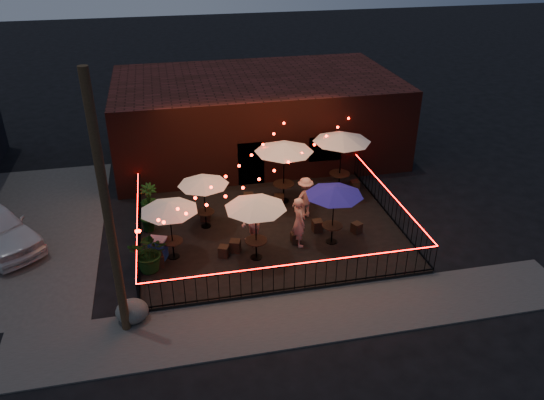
# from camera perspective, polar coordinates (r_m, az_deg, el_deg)

# --- Properties ---
(ground) EXTENTS (110.00, 110.00, 0.00)m
(ground) POSITION_cam_1_polar(r_m,az_deg,el_deg) (19.45, 0.96, -6.43)
(ground) COLOR black
(ground) RESTS_ON ground
(patio) EXTENTS (10.00, 8.00, 0.15)m
(patio) POSITION_cam_1_polar(r_m,az_deg,el_deg) (21.05, -0.27, -3.23)
(patio) COLOR black
(patio) RESTS_ON ground
(sidewalk) EXTENTS (18.00, 2.50, 0.05)m
(sidewalk) POSITION_cam_1_polar(r_m,az_deg,el_deg) (16.95, 3.49, -12.47)
(sidewalk) COLOR #403D3B
(sidewalk) RESTS_ON ground
(brick_building) EXTENTS (14.00, 8.00, 4.00)m
(brick_building) POSITION_cam_1_polar(r_m,az_deg,el_deg) (27.52, -1.69, 9.01)
(brick_building) COLOR black
(brick_building) RESTS_ON ground
(utility_pole) EXTENTS (0.26, 0.26, 8.00)m
(utility_pole) POSITION_cam_1_polar(r_m,az_deg,el_deg) (14.87, -17.25, -1.53)
(utility_pole) COLOR #322614
(utility_pole) RESTS_ON ground
(fence_front) EXTENTS (10.00, 0.04, 1.04)m
(fence_front) POSITION_cam_1_polar(r_m,az_deg,el_deg) (17.49, 2.46, -8.28)
(fence_front) COLOR black
(fence_front) RESTS_ON patio
(fence_left) EXTENTS (0.04, 8.00, 1.04)m
(fence_left) POSITION_cam_1_polar(r_m,az_deg,el_deg) (20.46, -14.13, -3.27)
(fence_left) COLOR black
(fence_left) RESTS_ON patio
(fence_right) EXTENTS (0.04, 8.00, 1.04)m
(fence_right) POSITION_cam_1_polar(r_m,az_deg,el_deg) (22.19, 12.47, -0.43)
(fence_right) COLOR black
(fence_right) RESTS_ON patio
(festoon_lights) EXTENTS (10.02, 8.72, 1.32)m
(festoon_lights) POSITION_cam_1_polar(r_m,az_deg,el_deg) (19.45, -3.01, 2.14)
(festoon_lights) COLOR red
(festoon_lights) RESTS_ON ground
(cafe_table_0) EXTENTS (2.67, 2.67, 2.25)m
(cafe_table_0) POSITION_cam_1_polar(r_m,az_deg,el_deg) (18.59, -11.03, -0.78)
(cafe_table_0) COLOR black
(cafe_table_0) RESTS_ON patio
(cafe_table_1) EXTENTS (2.02, 2.02, 2.17)m
(cafe_table_1) POSITION_cam_1_polar(r_m,az_deg,el_deg) (20.35, -7.41, 1.97)
(cafe_table_1) COLOR black
(cafe_table_1) RESTS_ON patio
(cafe_table_2) EXTENTS (2.85, 2.85, 2.41)m
(cafe_table_2) POSITION_cam_1_polar(r_m,az_deg,el_deg) (18.15, -1.78, -0.47)
(cafe_table_2) COLOR black
(cafe_table_2) RESTS_ON patio
(cafe_table_3) EXTENTS (3.00, 3.00, 2.72)m
(cafe_table_3) POSITION_cam_1_polar(r_m,az_deg,el_deg) (21.92, 1.31, 5.63)
(cafe_table_3) COLOR black
(cafe_table_3) RESTS_ON patio
(cafe_table_4) EXTENTS (2.64, 2.64, 2.35)m
(cafe_table_4) POSITION_cam_1_polar(r_m,az_deg,el_deg) (19.23, 6.74, 0.90)
(cafe_table_4) COLOR black
(cafe_table_4) RESTS_ON patio
(cafe_table_5) EXTENTS (3.05, 3.05, 2.77)m
(cafe_table_5) POSITION_cam_1_polar(r_m,az_deg,el_deg) (23.02, 7.54, 6.64)
(cafe_table_5) COLOR black
(cafe_table_5) RESTS_ON patio
(bistro_chair_0) EXTENTS (0.47, 0.47, 0.48)m
(bistro_chair_0) POSITION_cam_1_polar(r_m,az_deg,el_deg) (19.14, -12.20, -6.40)
(bistro_chair_0) COLOR black
(bistro_chair_0) RESTS_ON patio
(bistro_chair_1) EXTENTS (0.46, 0.46, 0.41)m
(bistro_chair_1) POSITION_cam_1_polar(r_m,az_deg,el_deg) (19.34, -5.22, -5.51)
(bistro_chair_1) COLOR black
(bistro_chair_1) RESTS_ON patio
(bistro_chair_2) EXTENTS (0.47, 0.47, 0.48)m
(bistro_chair_2) POSITION_cam_1_polar(r_m,az_deg,el_deg) (22.00, -12.65, -1.54)
(bistro_chair_2) COLOR black
(bistro_chair_2) RESTS_ON patio
(bistro_chair_3) EXTENTS (0.47, 0.47, 0.47)m
(bistro_chair_3) POSITION_cam_1_polar(r_m,az_deg,el_deg) (21.65, -7.16, -1.56)
(bistro_chair_3) COLOR black
(bistro_chair_3) RESTS_ON patio
(bistro_chair_4) EXTENTS (0.47, 0.47, 0.44)m
(bistro_chair_4) POSITION_cam_1_polar(r_m,az_deg,el_deg) (19.58, -3.98, -4.93)
(bistro_chair_4) COLOR black
(bistro_chair_4) RESTS_ON patio
(bistro_chair_5) EXTENTS (0.34, 0.34, 0.40)m
(bistro_chair_5) POSITION_cam_1_polar(r_m,az_deg,el_deg) (20.05, 2.54, -4.10)
(bistro_chair_5) COLOR black
(bistro_chair_5) RESTS_ON patio
(bistro_chair_6) EXTENTS (0.50, 0.50, 0.49)m
(bistro_chair_6) POSITION_cam_1_polar(r_m,az_deg,el_deg) (22.66, -2.55, 0.13)
(bistro_chair_6) COLOR black
(bistro_chair_6) RESTS_ON patio
(bistro_chair_7) EXTENTS (0.48, 0.48, 0.49)m
(bistro_chair_7) POSITION_cam_1_polar(r_m,az_deg,el_deg) (22.51, 0.76, -0.05)
(bistro_chair_7) COLOR black
(bistro_chair_7) RESTS_ON patio
(bistro_chair_8) EXTENTS (0.39, 0.39, 0.45)m
(bistro_chair_8) POSITION_cam_1_polar(r_m,az_deg,el_deg) (20.81, 4.90, -2.78)
(bistro_chair_8) COLOR black
(bistro_chair_8) RESTS_ON patio
(bistro_chair_9) EXTENTS (0.46, 0.46, 0.41)m
(bistro_chair_9) POSITION_cam_1_polar(r_m,az_deg,el_deg) (20.91, 9.08, -2.96)
(bistro_chair_9) COLOR black
(bistro_chair_9) RESTS_ON patio
(bistro_chair_10) EXTENTS (0.35, 0.35, 0.41)m
(bistro_chair_10) POSITION_cam_1_polar(r_m,az_deg,el_deg) (23.25, 5.55, 0.67)
(bistro_chair_10) COLOR black
(bistro_chair_10) RESTS_ON patio
(bistro_chair_11) EXTENTS (0.37, 0.37, 0.44)m
(bistro_chair_11) POSITION_cam_1_polar(r_m,az_deg,el_deg) (24.12, 8.90, 1.56)
(bistro_chair_11) COLOR black
(bistro_chair_11) RESTS_ON patio
(patron_a) EXTENTS (0.59, 0.79, 1.97)m
(patron_a) POSITION_cam_1_polar(r_m,az_deg,el_deg) (19.53, 2.91, -2.36)
(patron_a) COLOR tan
(patron_a) RESTS_ON patio
(patron_b) EXTENTS (0.95, 1.06, 1.79)m
(patron_b) POSITION_cam_1_polar(r_m,az_deg,el_deg) (19.57, -2.19, -2.57)
(patron_b) COLOR beige
(patron_b) RESTS_ON patio
(patron_c) EXTENTS (1.26, 0.93, 1.74)m
(patron_c) POSITION_cam_1_polar(r_m,az_deg,el_deg) (21.46, 3.59, 0.27)
(patron_c) COLOR #D5AF8E
(patron_c) RESTS_ON patio
(potted_shrub_a) EXTENTS (1.55, 1.42, 1.49)m
(potted_shrub_a) POSITION_cam_1_polar(r_m,az_deg,el_deg) (18.74, -13.02, -5.47)
(potted_shrub_a) COLOR #1A3C0C
(potted_shrub_a) RESTS_ON patio
(potted_shrub_b) EXTENTS (0.86, 0.76, 1.31)m
(potted_shrub_b) POSITION_cam_1_polar(r_m,az_deg,el_deg) (21.12, -13.04, -1.62)
(potted_shrub_b) COLOR #183612
(potted_shrub_b) RESTS_ON patio
(potted_shrub_c) EXTENTS (0.80, 0.80, 1.27)m
(potted_shrub_c) POSITION_cam_1_polar(r_m,az_deg,el_deg) (22.39, -13.11, 0.12)
(potted_shrub_c) COLOR #10390D
(potted_shrub_c) RESTS_ON patio
(cooler) EXTENTS (0.74, 0.64, 0.82)m
(cooler) POSITION_cam_1_polar(r_m,az_deg,el_deg) (19.49, -12.16, -5.07)
(cooler) COLOR #214BA6
(cooler) RESTS_ON patio
(boulder) EXTENTS (1.01, 0.88, 0.74)m
(boulder) POSITION_cam_1_polar(r_m,az_deg,el_deg) (17.15, -14.82, -11.49)
(boulder) COLOR #4D4D48
(boulder) RESTS_ON ground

